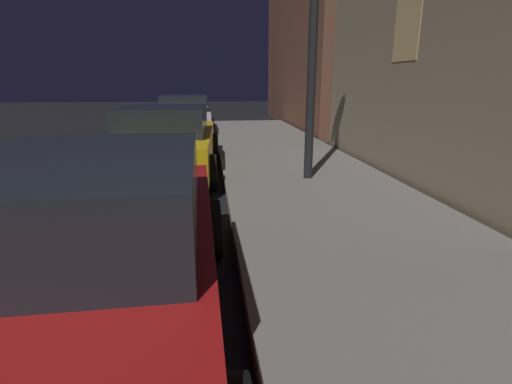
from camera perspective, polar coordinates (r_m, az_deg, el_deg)
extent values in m
cube|color=maroon|center=(3.08, -23.54, -11.10)|extent=(1.88, 4.37, 0.64)
cube|color=#1E2328|center=(2.95, -24.37, -0.22)|extent=(1.62, 2.22, 0.56)
cylinder|color=black|center=(4.63, -29.89, -6.07)|extent=(0.23, 0.66, 0.66)
cylinder|color=black|center=(4.29, -6.79, -5.59)|extent=(0.23, 0.66, 0.66)
cube|color=gold|center=(8.39, -13.13, 6.53)|extent=(2.05, 4.64, 0.64)
cube|color=#1E2328|center=(8.11, -13.60, 10.32)|extent=(1.73, 2.14, 0.56)
cylinder|color=black|center=(9.98, -17.41, 6.29)|extent=(0.24, 0.67, 0.66)
cylinder|color=black|center=(9.75, -6.34, 6.71)|extent=(0.24, 0.67, 0.66)
cylinder|color=black|center=(7.28, -21.94, 2.43)|extent=(0.24, 0.67, 0.66)
cylinder|color=black|center=(6.97, -6.78, 2.92)|extent=(0.24, 0.67, 0.66)
cube|color=silver|center=(15.17, -10.58, 10.79)|extent=(1.99, 4.22, 0.64)
cube|color=#1E2328|center=(14.90, -10.72, 12.93)|extent=(1.71, 2.26, 0.56)
cylinder|color=black|center=(16.54, -13.74, 10.19)|extent=(0.24, 0.67, 0.66)
cylinder|color=black|center=(16.48, -7.06, 10.51)|extent=(0.24, 0.67, 0.66)
cylinder|color=black|center=(13.97, -14.60, 9.13)|extent=(0.24, 0.67, 0.66)
cylinder|color=black|center=(13.91, -6.72, 9.50)|extent=(0.24, 0.67, 0.66)
cylinder|color=black|center=(7.23, 8.66, 24.67)|extent=(0.16, 0.16, 5.71)
cube|color=#F2D17F|center=(7.85, 21.82, 22.11)|extent=(0.06, 0.90, 1.20)
cube|color=brown|center=(19.48, 18.50, 25.43)|extent=(8.47, 10.87, 10.62)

